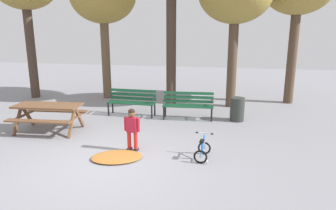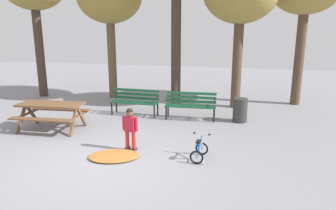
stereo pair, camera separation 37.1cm
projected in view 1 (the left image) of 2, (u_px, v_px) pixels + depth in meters
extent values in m
plane|color=gray|center=(107.00, 163.00, 6.52)|extent=(36.00, 36.00, 0.00)
cube|color=brown|center=(48.00, 106.00, 8.41)|extent=(1.86, 0.91, 0.05)
cube|color=brown|center=(38.00, 121.00, 7.95)|extent=(1.81, 0.39, 0.04)
cube|color=brown|center=(58.00, 111.00, 9.01)|extent=(1.81, 0.39, 0.04)
cube|color=brown|center=(18.00, 120.00, 8.36)|extent=(0.11, 0.57, 0.76)
cube|color=brown|center=(28.00, 116.00, 8.84)|extent=(0.11, 0.57, 0.76)
cube|color=brown|center=(23.00, 116.00, 8.58)|extent=(0.17, 1.10, 0.04)
cube|color=brown|center=(72.00, 122.00, 8.17)|extent=(0.11, 0.57, 0.76)
cube|color=brown|center=(79.00, 117.00, 8.65)|extent=(0.11, 0.57, 0.76)
cube|color=brown|center=(75.00, 118.00, 8.40)|extent=(0.17, 1.10, 0.04)
cube|color=#195133|center=(133.00, 102.00, 10.21)|extent=(1.60, 0.10, 0.03)
cube|color=#195133|center=(132.00, 102.00, 10.10)|extent=(1.60, 0.10, 0.03)
cube|color=#195133|center=(131.00, 103.00, 9.99)|extent=(1.60, 0.10, 0.03)
cube|color=#195133|center=(129.00, 104.00, 9.87)|extent=(1.60, 0.10, 0.03)
cube|color=#195133|center=(133.00, 98.00, 10.23)|extent=(1.60, 0.07, 0.09)
cube|color=#195133|center=(133.00, 94.00, 10.20)|extent=(1.60, 0.07, 0.09)
cube|color=#195133|center=(133.00, 91.00, 10.16)|extent=(1.60, 0.07, 0.09)
cylinder|color=black|center=(152.00, 112.00, 9.78)|extent=(0.05, 0.05, 0.44)
cylinder|color=black|center=(155.00, 109.00, 10.12)|extent=(0.05, 0.05, 0.44)
cube|color=black|center=(153.00, 98.00, 9.86)|extent=(0.05, 0.40, 0.03)
cylinder|color=black|center=(108.00, 109.00, 10.11)|extent=(0.05, 0.05, 0.44)
cylinder|color=black|center=(113.00, 107.00, 10.45)|extent=(0.05, 0.05, 0.44)
cube|color=black|center=(110.00, 96.00, 10.18)|extent=(0.05, 0.40, 0.03)
cube|color=#195133|center=(188.00, 105.00, 9.80)|extent=(1.60, 0.19, 0.03)
cube|color=#195133|center=(188.00, 105.00, 9.68)|extent=(1.60, 0.19, 0.03)
cube|color=#195133|center=(188.00, 106.00, 9.56)|extent=(1.60, 0.19, 0.03)
cube|color=#195133|center=(188.00, 107.00, 9.45)|extent=(1.60, 0.19, 0.03)
cube|color=#195133|center=(188.00, 101.00, 9.81)|extent=(1.60, 0.17, 0.09)
cube|color=#195133|center=(189.00, 97.00, 9.78)|extent=(1.60, 0.17, 0.09)
cube|color=#195133|center=(189.00, 93.00, 9.75)|extent=(1.60, 0.17, 0.09)
cylinder|color=black|center=(212.00, 115.00, 9.42)|extent=(0.05, 0.05, 0.44)
cylinder|color=black|center=(212.00, 112.00, 9.77)|extent=(0.05, 0.05, 0.44)
cube|color=black|center=(212.00, 101.00, 9.50)|extent=(0.07, 0.40, 0.03)
cylinder|color=black|center=(164.00, 113.00, 9.62)|extent=(0.05, 0.05, 0.44)
cylinder|color=black|center=(165.00, 110.00, 9.96)|extent=(0.05, 0.05, 0.44)
cube|color=black|center=(165.00, 100.00, 9.69)|extent=(0.07, 0.40, 0.03)
cylinder|color=red|center=(136.00, 142.00, 7.11)|extent=(0.09, 0.09, 0.47)
cube|color=black|center=(136.00, 150.00, 7.15)|extent=(0.10, 0.17, 0.06)
cylinder|color=red|center=(129.00, 141.00, 7.15)|extent=(0.09, 0.09, 0.47)
cube|color=black|center=(130.00, 149.00, 7.20)|extent=(0.10, 0.17, 0.06)
cube|color=#B71E33|center=(132.00, 125.00, 7.03)|extent=(0.25, 0.16, 0.35)
sphere|color=brown|center=(132.00, 113.00, 6.97)|extent=(0.17, 0.17, 0.17)
sphere|color=black|center=(132.00, 112.00, 6.96)|extent=(0.16, 0.16, 0.16)
cylinder|color=#B71E33|center=(138.00, 125.00, 6.99)|extent=(0.07, 0.07, 0.33)
cylinder|color=#B71E33|center=(126.00, 124.00, 7.07)|extent=(0.07, 0.07, 0.33)
torus|color=black|center=(204.00, 148.00, 6.95)|extent=(0.30, 0.06, 0.30)
cylinder|color=silver|center=(204.00, 148.00, 6.95)|extent=(0.05, 0.04, 0.04)
torus|color=black|center=(200.00, 157.00, 6.46)|extent=(0.30, 0.06, 0.30)
cylinder|color=silver|center=(200.00, 157.00, 6.46)|extent=(0.05, 0.04, 0.04)
torus|color=white|center=(195.00, 160.00, 6.51)|extent=(0.11, 0.03, 0.11)
torus|color=white|center=(205.00, 162.00, 6.46)|extent=(0.11, 0.03, 0.11)
cylinder|color=blue|center=(203.00, 144.00, 6.74)|extent=(0.06, 0.31, 0.32)
cylinder|color=blue|center=(202.00, 147.00, 6.59)|extent=(0.04, 0.08, 0.27)
cylinder|color=blue|center=(201.00, 155.00, 6.55)|extent=(0.04, 0.20, 0.05)
cylinder|color=silver|center=(204.00, 142.00, 6.89)|extent=(0.04, 0.07, 0.32)
cylinder|color=blue|center=(203.00, 140.00, 6.70)|extent=(0.05, 0.32, 0.05)
cube|color=black|center=(202.00, 141.00, 6.54)|extent=(0.10, 0.18, 0.04)
cylinder|color=silver|center=(204.00, 133.00, 6.82)|extent=(0.34, 0.05, 0.02)
cylinder|color=black|center=(197.00, 133.00, 6.87)|extent=(0.05, 0.04, 0.04)
cylinder|color=black|center=(212.00, 134.00, 6.78)|extent=(0.05, 0.04, 0.04)
ellipsoid|color=#B26B2D|center=(117.00, 157.00, 6.75)|extent=(1.33, 1.12, 0.07)
cylinder|color=#2D332D|center=(237.00, 109.00, 9.50)|extent=(0.44, 0.44, 0.74)
cylinder|color=#423328|center=(31.00, 53.00, 12.51)|extent=(0.36, 0.36, 3.75)
cylinder|color=brown|center=(106.00, 59.00, 12.48)|extent=(0.34, 0.34, 3.22)
cylinder|color=#423328|center=(171.00, 47.00, 11.37)|extent=(0.37, 0.37, 4.29)
cylinder|color=brown|center=(232.00, 64.00, 11.03)|extent=(0.34, 0.34, 3.17)
cylinder|color=brown|center=(292.00, 58.00, 11.55)|extent=(0.35, 0.35, 3.50)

